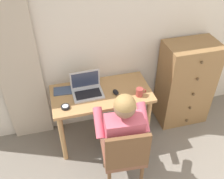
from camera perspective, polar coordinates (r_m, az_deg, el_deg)
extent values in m
cube|color=beige|center=(3.03, 5.17, 12.62)|extent=(4.80, 0.05, 2.50)
cube|color=#BCAD99|center=(2.90, -20.73, 6.18)|extent=(0.47, 0.03, 2.26)
cube|color=tan|center=(2.91, -2.41, -0.93)|extent=(1.13, 0.58, 0.03)
cylinder|color=tan|center=(2.97, -10.97, -10.77)|extent=(0.06, 0.06, 0.70)
cylinder|color=tan|center=(3.12, 7.95, -7.22)|extent=(0.06, 0.06, 0.70)
cylinder|color=tan|center=(3.29, -11.84, -4.83)|extent=(0.06, 0.06, 0.70)
cylinder|color=tan|center=(3.43, 5.20, -1.92)|extent=(0.06, 0.06, 0.70)
cube|color=olive|center=(3.43, 16.03, 1.27)|extent=(0.64, 0.41, 1.15)
sphere|color=brown|center=(3.58, 16.38, -6.68)|extent=(0.04, 0.04, 0.04)
sphere|color=brown|center=(3.43, 17.06, -3.97)|extent=(0.04, 0.04, 0.04)
sphere|color=brown|center=(3.29, 17.79, -1.01)|extent=(0.04, 0.04, 0.04)
sphere|color=brown|center=(3.15, 18.59, 2.21)|extent=(0.04, 0.04, 0.04)
sphere|color=brown|center=(3.03, 19.46, 5.71)|extent=(0.04, 0.04, 0.04)
cube|color=brown|center=(2.71, 2.47, -13.93)|extent=(0.45, 0.44, 0.05)
cube|color=brown|center=(2.41, 3.52, -13.88)|extent=(0.42, 0.08, 0.42)
cylinder|color=brown|center=(3.01, 4.98, -13.69)|extent=(0.04, 0.04, 0.40)
cylinder|color=brown|center=(2.96, -1.63, -14.62)|extent=(0.04, 0.04, 0.40)
cylinder|color=brown|center=(2.83, 6.59, -18.71)|extent=(0.04, 0.04, 0.40)
cylinder|color=#6B84AD|center=(2.82, 3.36, -9.62)|extent=(0.17, 0.41, 0.14)
cylinder|color=#6B84AD|center=(2.80, -0.30, -10.11)|extent=(0.17, 0.41, 0.14)
cylinder|color=#6B84AD|center=(3.13, 2.40, -9.81)|extent=(0.11, 0.11, 0.47)
cylinder|color=#6B84AD|center=(3.10, -0.91, -10.24)|extent=(0.11, 0.11, 0.47)
cube|color=#D1566B|center=(2.49, 2.65, -10.26)|extent=(0.38, 0.23, 0.46)
cylinder|color=#D1566B|center=(2.55, 6.97, -6.18)|extent=(0.12, 0.30, 0.25)
cylinder|color=#D1566B|center=(2.49, -2.92, -7.43)|extent=(0.12, 0.30, 0.25)
cylinder|color=#846047|center=(2.76, 5.71, -4.87)|extent=(0.09, 0.27, 0.11)
cylinder|color=#846047|center=(2.70, -3.40, -5.97)|extent=(0.09, 0.27, 0.11)
sphere|color=#846047|center=(2.23, 2.87, -3.99)|extent=(0.20, 0.20, 0.20)
sphere|color=#9E7A47|center=(2.21, 2.89, -3.42)|extent=(0.20, 0.20, 0.20)
cube|color=#B7BABF|center=(2.88, -5.39, -1.02)|extent=(0.35, 0.25, 0.02)
cube|color=black|center=(2.86, -5.36, -0.98)|extent=(0.29, 0.16, 0.00)
cube|color=#B7BABF|center=(2.90, -6.04, 2.30)|extent=(0.34, 0.02, 0.22)
cube|color=#2D3851|center=(2.90, -6.02, 2.24)|extent=(0.31, 0.01, 0.18)
ellipsoid|color=black|center=(2.88, 0.83, -0.58)|extent=(0.07, 0.10, 0.03)
cylinder|color=black|center=(2.74, -10.38, -3.88)|extent=(0.09, 0.09, 0.03)
cylinder|color=silver|center=(2.73, -10.42, -3.64)|extent=(0.06, 0.06, 0.00)
cube|color=#3D4C6B|center=(2.97, -10.92, -0.29)|extent=(0.22, 0.17, 0.01)
cylinder|color=#9E3D38|center=(2.85, 6.17, -0.59)|extent=(0.08, 0.08, 0.09)
torus|color=#9E3D38|center=(2.86, 7.16, -0.34)|extent=(0.06, 0.01, 0.06)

